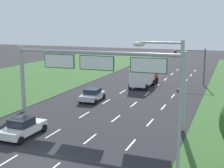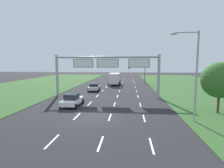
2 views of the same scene
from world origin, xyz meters
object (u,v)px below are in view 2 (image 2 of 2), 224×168
object	(u,v)px
car_lead_silver	(72,100)
traffic_light_mast	(138,70)
roadside_tree_near	(220,80)
sign_gantry	(107,67)
car_near_red	(94,87)
street_lamp	(193,69)
box_truck	(115,78)

from	to	relation	value
car_lead_silver	traffic_light_mast	distance (m)	30.57
car_lead_silver	roadside_tree_near	world-z (taller)	roadside_tree_near
sign_gantry	traffic_light_mast	xyz separation A→B (m)	(6.14, 22.33, -1.11)
car_lead_silver	car_near_red	bearing A→B (deg)	89.35
roadside_tree_near	car_lead_silver	bearing A→B (deg)	174.06
street_lamp	traffic_light_mast	bearing A→B (deg)	95.45
box_truck	car_lead_silver	bearing A→B (deg)	-97.76
sign_gantry	street_lamp	distance (m)	14.86
street_lamp	box_truck	bearing A→B (deg)	107.99
box_truck	street_lamp	size ratio (longest dim) A/B	0.88
sign_gantry	street_lamp	xyz separation A→B (m)	(9.37, -11.53, 0.10)
traffic_light_mast	street_lamp	distance (m)	34.03
car_lead_silver	box_truck	xyz separation A→B (m)	(3.70, 24.35, 0.89)
box_truck	roadside_tree_near	size ratio (longest dim) A/B	1.31
sign_gantry	car_lead_silver	bearing A→B (deg)	-121.46
traffic_light_mast	roadside_tree_near	world-z (taller)	roadside_tree_near
car_lead_silver	roadside_tree_near	bearing A→B (deg)	-5.31
car_near_red	traffic_light_mast	xyz separation A→B (m)	(9.75, 15.52, 3.09)
box_truck	sign_gantry	bearing A→B (deg)	-88.46
street_lamp	roadside_tree_near	distance (m)	5.47
car_near_red	roadside_tree_near	world-z (taller)	roadside_tree_near
car_lead_silver	roadside_tree_near	xyz separation A→B (m)	(17.40, -1.81, 2.95)
sign_gantry	street_lamp	size ratio (longest dim) A/B	2.03
box_truck	traffic_light_mast	size ratio (longest dim) A/B	1.34
car_lead_silver	traffic_light_mast	size ratio (longest dim) A/B	0.78
traffic_light_mast	roadside_tree_near	distance (m)	31.39
car_near_red	sign_gantry	world-z (taller)	sign_gantry
car_near_red	traffic_light_mast	world-z (taller)	traffic_light_mast
street_lamp	car_lead_silver	bearing A→B (deg)	158.82
car_near_red	box_truck	size ratio (longest dim) A/B	0.54
sign_gantry	traffic_light_mast	world-z (taller)	sign_gantry
traffic_light_mast	street_lamp	world-z (taller)	street_lamp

